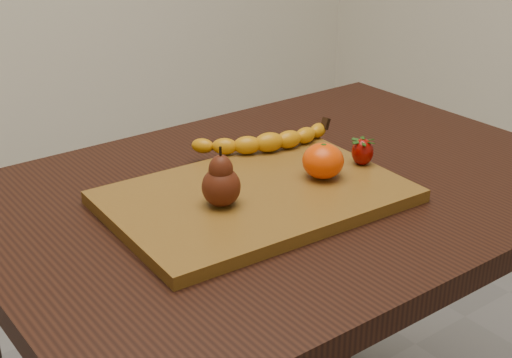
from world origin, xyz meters
TOP-DOWN VIEW (x-y plane):
  - table at (0.00, 0.00)m, footprint 1.00×0.70m
  - cutting_board at (-0.09, -0.02)m, footprint 0.46×0.32m
  - banana at (0.03, 0.09)m, footprint 0.23×0.12m
  - pear at (-0.16, -0.03)m, footprint 0.06×0.06m
  - mandarin at (0.03, -0.05)m, footprint 0.07×0.07m
  - strawberry at (0.12, -0.04)m, footprint 0.04×0.04m

SIDE VIEW (x-z plane):
  - table at x=0.00m, z-range 0.28..1.04m
  - cutting_board at x=-0.09m, z-range 0.76..0.78m
  - banana at x=0.03m, z-range 0.78..0.81m
  - strawberry at x=0.12m, z-range 0.78..0.83m
  - mandarin at x=0.03m, z-range 0.78..0.84m
  - pear at x=-0.16m, z-range 0.78..0.87m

